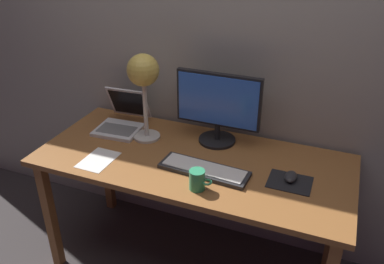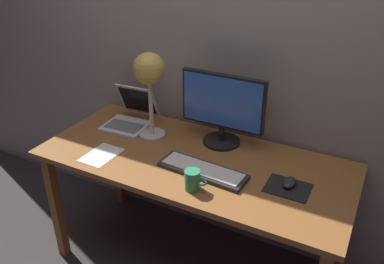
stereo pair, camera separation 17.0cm
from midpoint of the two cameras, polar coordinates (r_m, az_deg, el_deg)
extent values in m
plane|color=#383333|center=(2.53, -1.97, -18.19)|extent=(4.80, 4.80, 0.00)
cube|color=#9E998E|center=(2.18, 1.81, 14.16)|extent=(4.80, 0.06, 2.60)
cube|color=#935B2D|center=(2.06, -2.30, -4.14)|extent=(1.60, 0.70, 0.03)
cube|color=#935B2D|center=(2.45, -21.42, -11.12)|extent=(0.05, 0.05, 0.71)
cube|color=#935B2D|center=(2.80, -13.70, -4.47)|extent=(0.05, 0.05, 0.71)
cube|color=#935B2D|center=(2.38, 17.75, -11.58)|extent=(0.05, 0.05, 0.71)
cylinder|color=black|center=(2.20, 1.37, -1.16)|extent=(0.20, 0.20, 0.01)
cylinder|color=black|center=(2.18, 1.39, -0.01)|extent=(0.03, 0.03, 0.09)
cube|color=black|center=(2.10, 1.45, 4.54)|extent=(0.46, 0.03, 0.29)
cube|color=blue|center=(2.08, 1.28, 4.36)|extent=(0.43, 0.00, 0.27)
cube|color=#28282B|center=(1.94, -0.77, -5.47)|extent=(0.45, 0.17, 0.02)
cube|color=silver|center=(1.94, -0.78, -5.17)|extent=(0.41, 0.14, 0.01)
cube|color=silver|center=(2.36, -12.46, 0.27)|extent=(0.26, 0.23, 0.02)
cube|color=slate|center=(2.34, -12.68, 0.33)|extent=(0.22, 0.13, 0.00)
cube|color=silver|center=(2.43, -10.99, 4.10)|extent=(0.25, 0.11, 0.20)
cube|color=black|center=(2.43, -10.99, 4.10)|extent=(0.22, 0.10, 0.17)
cylinder|color=beige|center=(2.26, -8.55, -0.67)|extent=(0.15, 0.15, 0.01)
cylinder|color=silver|center=(2.18, -8.88, 3.50)|extent=(0.02, 0.02, 0.35)
sphere|color=gold|center=(2.11, -9.29, 8.63)|extent=(0.17, 0.17, 0.17)
sphere|color=#FFEAB2|center=(2.11, -9.34, 7.47)|extent=(0.06, 0.06, 0.06)
cube|color=black|center=(1.91, 11.24, -7.06)|extent=(0.20, 0.16, 0.00)
ellipsoid|color=#28282B|center=(1.92, 11.39, -6.30)|extent=(0.06, 0.10, 0.03)
cylinder|color=#339966|center=(1.81, -1.98, -6.87)|extent=(0.07, 0.07, 0.10)
torus|color=#339966|center=(1.79, -0.57, -7.20)|extent=(0.05, 0.05, 0.01)
cube|color=white|center=(2.11, -15.42, -3.89)|extent=(0.15, 0.21, 0.00)
camera|label=1|loc=(0.08, -92.53, -1.35)|focal=37.59mm
camera|label=2|loc=(0.08, 87.47, 1.35)|focal=37.59mm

